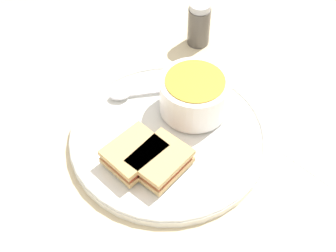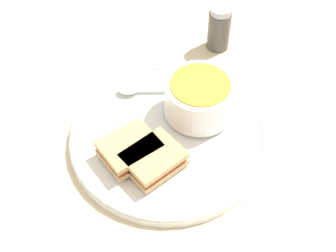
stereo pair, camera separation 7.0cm
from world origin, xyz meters
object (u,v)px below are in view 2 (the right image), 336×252
at_px(sandwich_half_near, 130,149).
at_px(sandwich_half_far, 153,159).
at_px(soup_bowl, 198,97).
at_px(salt_shaker, 219,28).
at_px(spoon, 133,90).

height_order(sandwich_half_near, sandwich_half_far, same).
relative_size(soup_bowl, salt_shaker, 1.27).
height_order(soup_bowl, sandwich_half_near, soup_bowl).
distance_m(sandwich_half_near, sandwich_half_far, 0.04).
bearing_deg(sandwich_half_near, sandwich_half_far, 109.30).
xyz_separation_m(sandwich_half_far, salt_shaker, (-0.27, -0.13, 0.01)).
bearing_deg(sandwich_half_far, spoon, -118.76).
bearing_deg(salt_shaker, sandwich_half_far, 25.38).
distance_m(spoon, sandwich_half_far, 0.15).
xyz_separation_m(soup_bowl, salt_shaker, (-0.15, -0.10, -0.01)).
bearing_deg(salt_shaker, spoon, -1.07).
bearing_deg(spoon, sandwich_half_far, 103.58).
relative_size(sandwich_half_near, sandwich_half_far, 1.05).
height_order(sandwich_half_far, salt_shaker, salt_shaker).
distance_m(soup_bowl, sandwich_half_far, 0.13).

